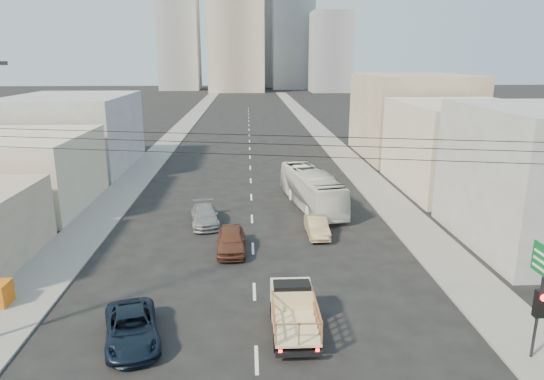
{
  "coord_description": "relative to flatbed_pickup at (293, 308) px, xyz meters",
  "views": [
    {
      "loc": [
        -0.24,
        -15.23,
        11.87
      ],
      "look_at": [
        1.31,
        15.48,
        3.5
      ],
      "focal_mm": 32.0,
      "sensor_mm": 36.0,
      "label": 1
    }
  ],
  "objects": [
    {
      "name": "sidewalk_left",
      "position": [
        -13.45,
        65.84,
        -1.03
      ],
      "size": [
        3.5,
        180.0,
        0.12
      ],
      "primitive_type": "cube",
      "color": "slate",
      "rests_on": "ground"
    },
    {
      "name": "bldg_right_mid",
      "position": [
        17.8,
        23.84,
        2.91
      ],
      "size": [
        11.0,
        14.0,
        8.0
      ],
      "primitive_type": "cube",
      "color": "#C1B59C",
      "rests_on": "ground"
    },
    {
      "name": "sedan_brown",
      "position": [
        -3.08,
        9.43,
        -0.34
      ],
      "size": [
        1.89,
        4.49,
        1.52
      ],
      "primitive_type": "imported",
      "rotation": [
        0.0,
        0.0,
        0.02
      ],
      "color": "brown",
      "rests_on": "ground"
    },
    {
      "name": "flatbed_pickup",
      "position": [
        0.0,
        0.0,
        0.0
      ],
      "size": [
        1.95,
        4.41,
        1.9
      ],
      "color": "beige",
      "rests_on": "ground"
    },
    {
      "name": "midrise_nw",
      "position": [
        -27.7,
        175.84,
        15.91
      ],
      "size": [
        15.0,
        15.0,
        34.0
      ],
      "primitive_type": "cube",
      "color": "gray",
      "rests_on": "ground"
    },
    {
      "name": "lane_dashes",
      "position": [
        -1.7,
        48.84,
        -1.09
      ],
      "size": [
        0.15,
        104.0,
        0.01
      ],
      "color": "silver",
      "rests_on": "ground"
    },
    {
      "name": "bldg_left_mid",
      "position": [
        -20.7,
        19.84,
        1.91
      ],
      "size": [
        11.0,
        12.0,
        6.0
      ],
      "primitive_type": "cube",
      "color": "#C1B59C",
      "rests_on": "ground"
    },
    {
      "name": "sedan_grey",
      "position": [
        -5.18,
        14.76,
        -0.41
      ],
      "size": [
        2.53,
        4.93,
        1.37
      ],
      "primitive_type": "imported",
      "rotation": [
        0.0,
        0.0,
        0.13
      ],
      "color": "gray",
      "rests_on": "ground"
    },
    {
      "name": "bldg_right_far",
      "position": [
        18.3,
        39.84,
        3.91
      ],
      "size": [
        12.0,
        16.0,
        10.0
      ],
      "primitive_type": "cube",
      "color": "tan",
      "rests_on": "ground"
    },
    {
      "name": "midrise_east",
      "position": [
        28.3,
        160.84,
        12.91
      ],
      "size": [
        14.0,
        14.0,
        28.0
      ],
      "primitive_type": "cube",
      "color": "gray",
      "rests_on": "ground"
    },
    {
      "name": "city_bus",
      "position": [
        3.24,
        18.8,
        0.43
      ],
      "size": [
        4.4,
        11.19,
        3.04
      ],
      "primitive_type": "imported",
      "rotation": [
        0.0,
        0.0,
        0.17
      ],
      "color": "silver",
      "rests_on": "ground"
    },
    {
      "name": "sedan_tan",
      "position": [
        2.76,
        12.02,
        -0.45
      ],
      "size": [
        1.4,
        3.92,
        1.29
      ],
      "primitive_type": "imported",
      "rotation": [
        0.0,
        0.0,
        0.01
      ],
      "color": "tan",
      "rests_on": "ground"
    },
    {
      "name": "green_sign",
      "position": [
        9.46,
        -2.66,
        2.65
      ],
      "size": [
        0.18,
        1.6,
        5.0
      ],
      "color": "#2D2D33",
      "rests_on": "ground"
    },
    {
      "name": "overhead_wires",
      "position": [
        -1.7,
        -2.66,
        7.87
      ],
      "size": [
        23.01,
        5.02,
        0.72
      ],
      "color": "black",
      "rests_on": "ground"
    },
    {
      "name": "navy_pickup",
      "position": [
        -7.05,
        -0.57,
        -0.44
      ],
      "size": [
        3.34,
        5.14,
        1.32
      ],
      "primitive_type": "imported",
      "rotation": [
        0.0,
        0.0,
        0.26
      ],
      "color": "black",
      "rests_on": "ground"
    },
    {
      "name": "sidewalk_right",
      "position": [
        10.05,
        65.84,
        -1.03
      ],
      "size": [
        3.5,
        180.0,
        0.12
      ],
      "primitive_type": "cube",
      "color": "slate",
      "rests_on": "ground"
    },
    {
      "name": "midrise_ne",
      "position": [
        16.3,
        180.84,
        18.91
      ],
      "size": [
        16.0,
        16.0,
        40.0
      ],
      "primitive_type": "cube",
      "color": "gray",
      "rests_on": "ground"
    },
    {
      "name": "midrise_back",
      "position": [
        4.3,
        195.84,
        20.91
      ],
      "size": [
        18.0,
        18.0,
        44.0
      ],
      "primitive_type": "cube",
      "color": "gray",
      "rests_on": "ground"
    },
    {
      "name": "bldg_left_far",
      "position": [
        -21.2,
        34.84,
        2.91
      ],
      "size": [
        12.0,
        16.0,
        8.0
      ],
      "primitive_type": "cube",
      "color": "gray",
      "rests_on": "ground"
    },
    {
      "name": "high_rise_tower",
      "position": [
        -5.7,
        165.84,
        28.91
      ],
      "size": [
        20.0,
        20.0,
        60.0
      ],
      "primitive_type": "cube",
      "color": "gray",
      "rests_on": "ground"
    }
  ]
}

